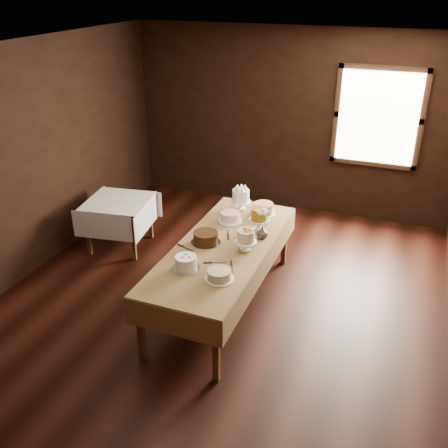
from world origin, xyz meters
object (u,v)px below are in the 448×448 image
at_px(side_table, 118,206).
at_px(cake_server_e, 188,249).
at_px(cake_meringue, 241,200).
at_px(cake_speckled, 263,209).
at_px(display_table, 223,250).
at_px(flower_vase, 262,232).
at_px(cake_lattice, 230,217).
at_px(cake_flowers, 246,241).
at_px(cake_cream, 219,275).
at_px(cake_server_c, 228,233).
at_px(cake_chocolate, 206,238).
at_px(cake_server_a, 219,262).
at_px(cake_server_d, 255,239).
at_px(cake_swirl, 186,263).
at_px(cake_server_b, 232,269).
at_px(cake_caramel, 259,220).

bearing_deg(side_table, cake_server_e, -33.79).
relative_size(cake_meringue, cake_speckled, 0.91).
height_order(display_table, flower_vase, flower_vase).
distance_m(cake_lattice, flower_vase, 0.55).
relative_size(cake_flowers, cake_cream, 0.82).
bearing_deg(cake_speckled, cake_server_c, -109.59).
bearing_deg(cake_meringue, cake_chocolate, -93.56).
relative_size(cake_server_c, flower_vase, 1.71).
relative_size(cake_server_a, cake_server_d, 1.00).
bearing_deg(cake_swirl, cake_server_b, 19.81).
bearing_deg(cake_chocolate, cake_meringue, 86.44).
relative_size(cake_chocolate, cake_cream, 1.27).
xyz_separation_m(cake_meringue, cake_lattice, (0.00, -0.38, -0.07)).
bearing_deg(cake_server_b, cake_meringue, 172.05).
height_order(cake_server_b, cake_server_e, same).
bearing_deg(cake_flowers, cake_meringue, 112.33).
bearing_deg(cake_cream, cake_chocolate, 122.69).
bearing_deg(cake_server_b, cake_chocolate, -156.04).
xyz_separation_m(cake_server_b, flower_vase, (0.08, 0.75, 0.07)).
relative_size(cake_lattice, cake_cream, 1.04).
xyz_separation_m(display_table, cake_server_b, (0.26, -0.43, 0.06)).
bearing_deg(cake_server_d, cake_lattice, 116.11).
relative_size(cake_server_b, flower_vase, 1.71).
xyz_separation_m(cake_flowers, flower_vase, (0.08, 0.33, -0.04)).
height_order(cake_server_d, cake_server_e, same).
bearing_deg(flower_vase, cake_swirl, -119.70).
bearing_deg(cake_server_e, cake_server_c, 83.88).
bearing_deg(display_table, cake_flowers, -0.71).
relative_size(cake_meringue, cake_flowers, 1.11).
distance_m(cake_speckled, cake_caramel, 0.44).
bearing_deg(cake_swirl, cake_lattice, 88.29).
distance_m(cake_swirl, cake_cream, 0.39).
relative_size(cake_caramel, cake_server_b, 1.17).
height_order(cake_swirl, cake_server_a, cake_swirl).
height_order(cake_swirl, cake_server_b, cake_swirl).
relative_size(cake_chocolate, cake_server_e, 1.61).
distance_m(cake_chocolate, cake_server_d, 0.56).
distance_m(side_table, cake_swirl, 2.18).
bearing_deg(side_table, cake_server_b, -30.30).
xyz_separation_m(cake_meringue, cake_server_a, (0.23, -1.33, -0.12)).
bearing_deg(cake_server_c, cake_server_b, -179.13).
xyz_separation_m(cake_caramel, cake_server_a, (-0.15, -0.87, -0.12)).
height_order(display_table, side_table, display_table).
height_order(cake_speckled, cake_cream, cake_speckled).
bearing_deg(cake_lattice, cake_flowers, -56.13).
distance_m(side_table, cake_cream, 2.52).
distance_m(cake_caramel, cake_server_a, 0.89).
bearing_deg(display_table, cake_chocolate, -177.27).
bearing_deg(cake_caramel, cake_flowers, -88.28).
height_order(cake_meringue, cake_chocolate, cake_meringue).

